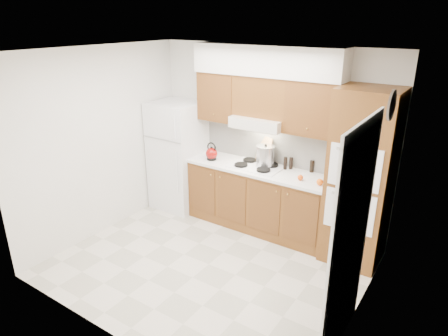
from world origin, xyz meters
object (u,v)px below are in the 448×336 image
at_px(kettle, 212,154).
at_px(fridge, 179,156).
at_px(oven_cabinet, 361,179).
at_px(stock_pot, 265,156).

bearing_deg(kettle, fridge, 176.47).
xyz_separation_m(oven_cabinet, stock_pot, (-1.37, 0.11, 0.00)).
distance_m(fridge, kettle, 0.71).
bearing_deg(stock_pot, oven_cabinet, -4.58).
bearing_deg(stock_pot, kettle, -165.92).
relative_size(oven_cabinet, stock_pot, 8.28).
bearing_deg(kettle, oven_cabinet, 3.27).
distance_m(fridge, stock_pot, 1.51).
bearing_deg(oven_cabinet, fridge, -179.30).
height_order(kettle, stock_pot, stock_pot).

